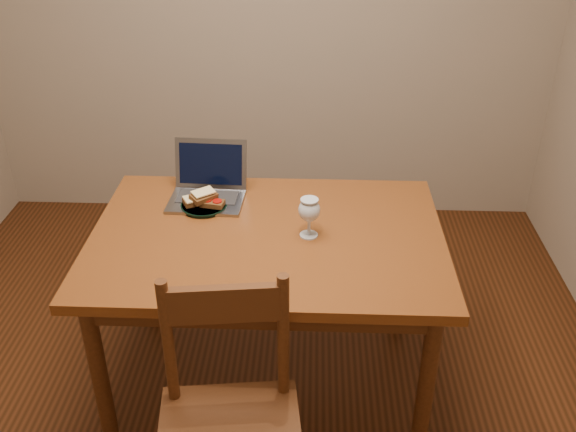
{
  "coord_description": "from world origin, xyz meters",
  "views": [
    {
      "loc": [
        0.27,
        -1.9,
        1.99
      ],
      "look_at": [
        0.18,
        0.12,
        0.8
      ],
      "focal_mm": 40.0,
      "sensor_mm": 36.0,
      "label": 1
    }
  ],
  "objects_px": {
    "plate": "(204,206)",
    "laptop": "(208,183)",
    "milk_glass": "(309,218)",
    "chair": "(229,418)",
    "table": "(267,253)"
  },
  "relations": [
    {
      "from": "plate",
      "to": "laptop",
      "type": "xyz_separation_m",
      "value": [
        0.01,
        0.1,
        0.05
      ]
    },
    {
      "from": "plate",
      "to": "milk_glass",
      "type": "relative_size",
      "value": 1.19
    },
    {
      "from": "chair",
      "to": "plate",
      "type": "bearing_deg",
      "value": 95.8
    },
    {
      "from": "plate",
      "to": "milk_glass",
      "type": "distance_m",
      "value": 0.46
    },
    {
      "from": "plate",
      "to": "chair",
      "type": "bearing_deg",
      "value": -77.38
    },
    {
      "from": "chair",
      "to": "milk_glass",
      "type": "height_order",
      "value": "milk_glass"
    },
    {
      "from": "table",
      "to": "laptop",
      "type": "distance_m",
      "value": 0.41
    },
    {
      "from": "table",
      "to": "laptop",
      "type": "xyz_separation_m",
      "value": [
        -0.26,
        0.28,
        0.14
      ]
    },
    {
      "from": "table",
      "to": "milk_glass",
      "type": "distance_m",
      "value": 0.22
    },
    {
      "from": "chair",
      "to": "laptop",
      "type": "bearing_deg",
      "value": 94.2
    },
    {
      "from": "table",
      "to": "laptop",
      "type": "bearing_deg",
      "value": 132.05
    },
    {
      "from": "plate",
      "to": "milk_glass",
      "type": "xyz_separation_m",
      "value": [
        0.42,
        -0.19,
        0.07
      ]
    },
    {
      "from": "plate",
      "to": "laptop",
      "type": "bearing_deg",
      "value": 87.09
    },
    {
      "from": "chair",
      "to": "milk_glass",
      "type": "bearing_deg",
      "value": 64.0
    },
    {
      "from": "table",
      "to": "plate",
      "type": "xyz_separation_m",
      "value": [
        -0.26,
        0.18,
        0.09
      ]
    }
  ]
}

